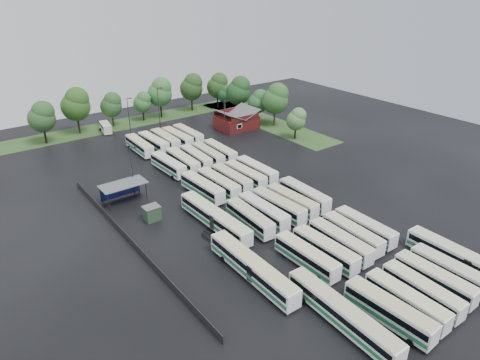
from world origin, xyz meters
TOP-DOWN VIEW (x-y plane):
  - ground at (0.00, 0.00)m, footprint 160.00×160.00m
  - brick_building at (24.00, 42.77)m, footprint 10.07×8.60m
  - wash_shed at (-17.20, 22.02)m, footprint 8.20×4.20m
  - utility_hut at (-16.20, 12.60)m, footprint 2.70×2.20m
  - grass_strip_north at (2.00, 64.80)m, footprint 80.00×10.00m
  - grass_strip_east at (34.00, 42.80)m, footprint 10.00×50.00m
  - west_fence at (-22.20, 8.00)m, footprint 0.10×50.00m
  - bus_r0c0 at (-4.53, -25.98)m, footprint 2.91×11.47m
  - bus_r0c1 at (-1.28, -26.12)m, footprint 2.43×10.87m
  - bus_r0c2 at (1.99, -26.20)m, footprint 2.69×10.80m
  - bus_r0c3 at (5.34, -25.91)m, footprint 2.34×10.89m
  - bus_r0c4 at (8.53, -26.32)m, footprint 2.35×10.93m
  - bus_r1c0 at (-4.47, -12.24)m, footprint 2.43×10.91m
  - bus_r1c1 at (-1.15, -12.71)m, footprint 2.51×11.09m
  - bus_r1c2 at (2.13, -12.65)m, footprint 2.66×11.11m
  - bus_r1c3 at (5.32, -12.34)m, footprint 2.78×10.90m
  - bus_r1c4 at (8.45, -12.24)m, footprint 2.51×10.81m
  - bus_r2c0 at (-4.38, 0.90)m, footprint 2.88×11.05m
  - bus_r2c1 at (-1.25, 1.23)m, footprint 2.42×11.19m
  - bus_r2c2 at (2.03, 1.11)m, footprint 2.96×11.47m
  - bus_r2c3 at (5.22, 1.09)m, footprint 2.75×10.92m
  - bus_r2c4 at (8.54, 1.35)m, footprint 2.75×11.35m
  - bus_r3c0 at (-4.58, 14.96)m, footprint 2.85×11.36m
  - bus_r3c1 at (-1.27, 14.59)m, footprint 2.60×11.34m
  - bus_r3c2 at (2.11, 14.97)m, footprint 2.35×10.92m
  - bus_r3c3 at (5.26, 14.58)m, footprint 2.55×10.97m
  - bus_r3c4 at (8.47, 15.03)m, footprint 2.37×11.05m
  - bus_r4c0 at (-4.56, 28.30)m, footprint 2.70×11.08m
  - bus_r4c1 at (-1.17, 28.16)m, footprint 2.70×11.31m
  - bus_r4c2 at (2.20, 28.28)m, footprint 2.85×10.95m
  - bus_r4c3 at (5.27, 28.14)m, footprint 2.70×10.86m
  - bus_r4c4 at (8.41, 28.07)m, footprint 2.68×10.99m
  - bus_r5c0 at (-4.56, 42.30)m, footprint 2.61×11.17m
  - bus_r5c1 at (-1.05, 42.04)m, footprint 2.76×11.27m
  - bus_r5c2 at (2.13, 42.15)m, footprint 2.61×11.31m
  - bus_r5c3 at (5.17, 41.65)m, footprint 2.71×11.33m
  - bus_r5c4 at (8.42, 42.06)m, footprint 2.39×11.18m
  - artic_bus_west_a at (-9.30, -22.87)m, footprint 3.01×16.54m
  - artic_bus_west_b at (-9.00, 4.25)m, footprint 2.74×17.07m
  - artic_bus_west_c at (-12.28, -9.73)m, footprint 2.67×17.04m
  - artic_bus_east at (12.12, -26.42)m, footprint 2.66×16.91m
  - minibus at (-5.52, 60.96)m, footprint 2.97×5.96m
  - tree_north_0 at (-20.27, 61.63)m, footprint 6.47×6.47m
  - tree_north_1 at (-11.14, 64.34)m, footprint 7.36×7.36m
  - tree_north_2 at (-1.87, 64.43)m, footprint 5.75×5.75m
  - tree_north_3 at (7.12, 64.31)m, footprint 5.06×5.06m
  - tree_north_4 at (12.70, 64.12)m, footprint 6.99×6.99m
  - tree_north_5 at (23.50, 64.58)m, footprint 6.85×6.85m
  - tree_north_6 at (31.72, 62.71)m, footprint 6.51×6.51m
  - tree_east_0 at (31.17, 27.13)m, footprint 4.89×4.88m
  - tree_east_1 at (34.13, 38.46)m, footprint 7.12×7.12m
  - tree_east_2 at (32.42, 43.66)m, footprint 5.61×5.60m
  - tree_east_3 at (31.60, 51.83)m, footprint 7.04×7.04m
  - tree_east_4 at (32.20, 59.42)m, footprint 4.66×4.63m
  - lamp_post_ne at (18.03, 39.69)m, footprint 1.43×0.28m
  - lamp_post_nw at (-14.42, 23.25)m, footprint 1.46×0.28m
  - lamp_post_back_w at (-0.89, 55.44)m, footprint 1.48×0.29m
  - lamp_post_back_e at (7.88, 55.80)m, footprint 1.68×0.33m
  - puddle_0 at (-4.28, -22.02)m, footprint 3.97×3.97m
  - puddle_1 at (8.16, -23.57)m, footprint 4.29×4.29m
  - puddle_2 at (-9.97, 2.25)m, footprint 5.10×5.10m
  - puddle_3 at (7.89, -4.04)m, footprint 2.95×2.95m
  - puddle_4 at (15.03, -18.43)m, footprint 2.41×2.41m

SIDE VIEW (x-z plane):
  - ground at x=0.00m, z-range 0.00..0.00m
  - puddle_0 at x=-4.28m, z-range 0.00..0.01m
  - puddle_1 at x=8.16m, z-range 0.00..0.01m
  - puddle_2 at x=-9.97m, z-range 0.00..0.01m
  - puddle_3 at x=7.89m, z-range 0.00..0.01m
  - puddle_4 at x=15.03m, z-range 0.00..0.01m
  - grass_strip_north at x=2.00m, z-range 0.00..0.01m
  - grass_strip_east at x=34.00m, z-range 0.00..0.01m
  - west_fence at x=-22.20m, z-range 0.00..1.20m
  - utility_hut at x=-16.20m, z-range 0.01..2.63m
  - minibus at x=-5.52m, z-range 0.14..2.63m
  - bus_r0c2 at x=1.99m, z-range 0.15..3.13m
  - bus_r1c4 at x=8.45m, z-range 0.15..3.15m
  - bus_r4c3 at x=5.27m, z-range 0.15..3.15m
  - bus_r1c3 at x=5.32m, z-range 0.15..3.16m
  - bus_r2c3 at x=5.22m, z-range 0.15..3.17m
  - bus_r0c1 at x=-1.28m, z-range 0.15..3.17m
  - bus_r4c2 at x=2.20m, z-range 0.15..3.17m
  - bus_r1c0 at x=-4.47m, z-range 0.15..3.18m
  - bus_r0c3 at x=5.34m, z-range 0.15..3.18m
  - bus_r3c2 at x=2.11m, z-range 0.15..3.19m
  - bus_r3c3 at x=5.26m, z-range 0.15..3.19m
  - bus_r0c4 at x=8.53m, z-range 0.15..3.19m
  - bus_r4c4 at x=8.41m, z-range 0.15..3.19m
  - bus_r2c0 at x=-4.38m, z-range 0.15..3.20m
  - bus_r4c0 at x=-4.56m, z-range 0.15..3.22m
  - bus_r3c4 at x=8.47m, z-range 0.15..3.23m
  - bus_r1c2 at x=2.13m, z-range 0.15..3.23m
  - bus_r1c1 at x=-1.15m, z-range 0.15..3.23m
  - artic_bus_west_a at x=-9.30m, z-range 0.17..3.22m
  - bus_r5c0 at x=-4.56m, z-range 0.15..3.25m
  - bus_r5c4 at x=8.42m, z-range 0.16..3.27m
  - bus_r2c1 at x=-1.25m, z-range 0.16..3.27m
  - bus_r5c1 at x=-1.05m, z-range 0.16..3.27m
  - bus_r4c1 at x=-1.17m, z-range 0.16..3.29m
  - bus_r5c3 at x=5.17m, z-range 0.16..3.29m
  - bus_r5c2 at x=2.13m, z-range 0.16..3.29m
  - bus_r3c0 at x=-4.58m, z-range 0.16..3.29m
  - bus_r2c4 at x=8.54m, z-range 0.16..3.30m
  - bus_r3c1 at x=-1.27m, z-range 0.16..3.30m
  - artic_bus_east at x=12.12m, z-range 0.17..3.30m
  - bus_r2c2 at x=2.03m, z-range 0.16..3.32m
  - bus_r0c0 at x=-4.53m, z-range 0.16..3.32m
  - artic_bus_west_c at x=-12.28m, z-range 0.17..3.33m
  - artic_bus_west_b at x=-9.00m, z-range 0.17..3.33m
  - brick_building at x=24.00m, z-range -0.83..4.56m
  - wash_shed at x=-17.20m, z-range 1.20..4.78m
  - tree_east_4 at x=32.20m, z-range 1.10..8.77m
  - tree_east_0 at x=31.17m, z-range 1.15..9.24m
  - tree_north_3 at x=7.12m, z-range 1.20..9.58m
  - lamp_post_ne at x=18.03m, z-range 0.75..10.06m
  - lamp_post_nw at x=-14.42m, z-range 0.76..10.23m
  - lamp_post_back_w at x=-0.89m, z-range 0.77..10.36m
  - tree_east_2 at x=32.42m, z-range 1.33..10.61m
  - tree_north_2 at x=-1.87m, z-range 1.36..10.88m
  - lamp_post_back_e at x=7.88m, z-range 0.88..11.77m
  - tree_north_0 at x=-20.27m, z-range 1.53..12.25m
  - tree_north_6 at x=31.72m, z-range 1.55..12.33m
  - tree_north_5 at x=23.50m, z-range 1.62..12.96m
  - tree_north_4 at x=12.70m, z-range 1.66..13.24m
  - tree_east_3 at x=31.60m, z-range 1.67..13.33m
  - tree_east_1 at x=34.13m, z-range 1.69..13.48m
  - tree_north_1 at x=-11.14m, z-range 1.75..13.93m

